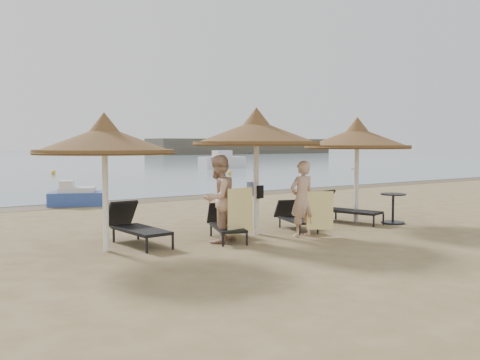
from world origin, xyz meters
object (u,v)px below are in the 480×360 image
object	(u,v)px
palapa_center	(256,133)
lounger_far_left	(135,225)
person_right	(302,193)
lounger_far_right	(344,208)
side_table	(393,209)
palapa_left	(104,141)
lounger_near_left	(225,223)
lounger_near_right	(294,217)
person_left	(218,192)
palapa_right	(357,139)
pedal_boat	(77,196)

from	to	relation	value
palapa_center	lounger_far_left	distance (m)	3.60
person_right	lounger_far_right	bearing A→B (deg)	-153.71
side_table	lounger_far_right	bearing A→B (deg)	134.40
palapa_left	side_table	xyz separation A→B (m)	(7.86, -0.84, -1.87)
lounger_near_left	palapa_center	bearing A→B (deg)	23.82
lounger_near_right	person_left	size ratio (longest dim) A/B	0.75
lounger_near_left	lounger_far_right	bearing A→B (deg)	24.01
palapa_center	palapa_right	world-z (taller)	palapa_center
lounger_far_right	palapa_left	bearing A→B (deg)	165.10
lounger_near_left	lounger_far_right	xyz separation A→B (m)	(4.12, 0.28, 0.04)
lounger_far_right	pedal_boat	xyz separation A→B (m)	(-4.93, 8.21, -0.06)
side_table	person_right	xyz separation A→B (m)	(-3.44, -0.15, 0.65)
lounger_far_left	person_left	bearing A→B (deg)	-33.68
palapa_right	side_table	distance (m)	2.19
lounger_far_left	lounger_near_right	size ratio (longest dim) A/B	1.22
lounger_far_left	person_left	size ratio (longest dim) A/B	0.91
palapa_center	lounger_near_left	world-z (taller)	palapa_center
palapa_left	lounger_near_left	world-z (taller)	palapa_left
palapa_right	lounger_far_right	bearing A→B (deg)	147.96
lounger_near_right	lounger_far_right	bearing A→B (deg)	20.34
lounger_near_right	person_right	distance (m)	1.30
palapa_right	lounger_far_left	size ratio (longest dim) A/B	1.43
pedal_boat	palapa_center	bearing A→B (deg)	-54.30
lounger_far_left	person_left	world-z (taller)	person_left
person_right	lounger_near_right	bearing A→B (deg)	-117.77
lounger_far_right	person_left	xyz separation A→B (m)	(-4.52, -0.60, 0.74)
person_right	palapa_left	bearing A→B (deg)	-10.18
lounger_near_right	lounger_far_right	world-z (taller)	lounger_far_right
lounger_far_right	person_left	distance (m)	4.61
person_left	side_table	bearing A→B (deg)	152.93
lounger_near_left	pedal_boat	size ratio (longest dim) A/B	0.84
lounger_near_right	side_table	distance (m)	2.99
side_table	person_left	world-z (taller)	person_left
palapa_right	lounger_far_right	size ratio (longest dim) A/B	1.45
lounger_near_left	person_left	distance (m)	0.93
lounger_near_right	pedal_boat	distance (m)	8.88
palapa_center	person_left	distance (m)	1.90
person_right	palapa_center	bearing A→B (deg)	-49.79
palapa_center	person_right	bearing A→B (deg)	-52.28
palapa_center	lounger_far_left	size ratio (longest dim) A/B	1.50
palapa_center	side_table	world-z (taller)	palapa_center
pedal_boat	person_left	bearing A→B (deg)	-63.26
side_table	pedal_boat	size ratio (longest dim) A/B	0.37
palapa_left	side_table	world-z (taller)	palapa_left
palapa_left	lounger_near_right	bearing A→B (deg)	-0.62
palapa_left	lounger_far_right	size ratio (longest dim) A/B	1.40
palapa_left	lounger_far_left	world-z (taller)	palapa_left
lounger_far_left	lounger_near_left	world-z (taller)	lounger_far_left
palapa_right	person_right	size ratio (longest dim) A/B	1.42
person_left	pedal_boat	bearing A→B (deg)	-110.69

